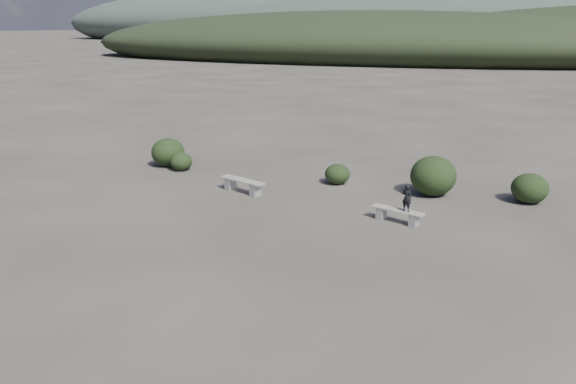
% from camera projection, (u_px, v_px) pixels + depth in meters
% --- Properties ---
extents(ground, '(1200.00, 1200.00, 0.00)m').
position_uv_depth(ground, '(218.00, 265.00, 14.60)').
color(ground, '#322D27').
rests_on(ground, ground).
extents(bench_left, '(2.02, 0.98, 0.50)m').
position_uv_depth(bench_left, '(243.00, 185.00, 20.92)').
color(bench_left, slate).
rests_on(bench_left, ground).
extents(bench_right, '(1.76, 0.77, 0.43)m').
position_uv_depth(bench_right, '(397.00, 214.00, 17.74)').
color(bench_right, slate).
rests_on(bench_right, ground).
extents(seated_person, '(0.36, 0.29, 0.87)m').
position_uv_depth(seated_person, '(407.00, 198.00, 17.40)').
color(seated_person, black).
rests_on(seated_person, bench_right).
extents(shrub_a, '(0.95, 0.95, 0.78)m').
position_uv_depth(shrub_a, '(181.00, 161.00, 24.11)').
color(shrub_a, black).
rests_on(shrub_a, ground).
extents(shrub_c, '(1.00, 1.00, 0.80)m').
position_uv_depth(shrub_c, '(337.00, 174.00, 22.04)').
color(shrub_c, black).
rests_on(shrub_c, ground).
extents(shrub_d, '(1.67, 1.67, 1.46)m').
position_uv_depth(shrub_d, '(433.00, 176.00, 20.48)').
color(shrub_d, black).
rests_on(shrub_d, ground).
extents(shrub_e, '(1.27, 1.27, 1.05)m').
position_uv_depth(shrub_e, '(530.00, 188.00, 19.64)').
color(shrub_e, black).
rests_on(shrub_e, ground).
extents(shrub_f, '(1.46, 1.46, 1.24)m').
position_uv_depth(shrub_f, '(168.00, 152.00, 24.81)').
color(shrub_f, black).
rests_on(shrub_f, ground).
extents(mountain_ridges, '(500.00, 400.00, 56.00)m').
position_uv_depth(mountain_ridges, '(515.00, 17.00, 312.37)').
color(mountain_ridges, black).
rests_on(mountain_ridges, ground).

